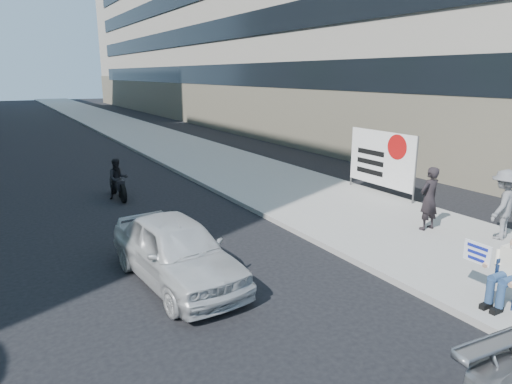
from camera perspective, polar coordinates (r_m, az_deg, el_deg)
ground at (r=9.49m, az=8.90°, el=-12.29°), size 160.00×160.00×0.00m
near_sidewalk at (r=28.45m, az=-10.41°, el=5.85°), size 5.00×120.00×0.15m
near_building at (r=44.94m, az=0.18°, el=21.88°), size 14.00×70.00×20.00m
seated_protester at (r=9.45m, az=28.94°, el=-8.32°), size 0.83×1.12×1.31m
jogger at (r=13.14m, az=28.49°, el=-1.38°), size 1.30×0.95×1.80m
pedestrian_woman at (r=13.08m, az=20.82°, el=-0.77°), size 0.64×0.43×1.73m
protest_banner at (r=16.48m, az=15.40°, el=4.05°), size 0.08×3.06×2.20m
white_sedan_near at (r=9.71m, az=-9.88°, el=-7.19°), size 1.97×4.20×1.39m
motorcycle at (r=16.66m, az=-16.88°, el=1.36°), size 0.71×2.04×1.42m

